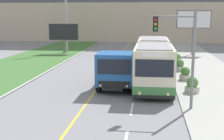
# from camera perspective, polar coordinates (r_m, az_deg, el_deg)

# --- Properties ---
(city_bus) EXTENTS (2.70, 11.95, 3.17)m
(city_bus) POSITION_cam_1_polar(r_m,az_deg,el_deg) (24.24, 7.57, 1.56)
(city_bus) COLOR beige
(city_bus) RESTS_ON ground_plane
(dump_truck) EXTENTS (2.59, 6.71, 2.67)m
(dump_truck) POSITION_cam_1_polar(r_m,az_deg,el_deg) (21.83, 0.95, -0.03)
(dump_truck) COLOR black
(dump_truck) RESTS_ON ground_plane
(car_distant) EXTENTS (1.80, 4.30, 1.45)m
(car_distant) POSITION_cam_1_polar(r_m,az_deg,el_deg) (35.80, 7.65, 2.88)
(car_distant) COLOR maroon
(car_distant) RESTS_ON ground_plane
(utility_pole_far) EXTENTS (1.80, 0.28, 10.78)m
(utility_pole_far) POSITION_cam_1_polar(r_m,az_deg,el_deg) (42.80, -8.42, 10.46)
(utility_pole_far) COLOR #9E9E99
(utility_pole_far) RESTS_ON ground_plane
(traffic_light_mast) EXTENTS (2.28, 0.32, 5.50)m
(traffic_light_mast) POSITION_cam_1_polar(r_m,az_deg,el_deg) (17.17, 12.50, 4.24)
(traffic_light_mast) COLOR slate
(traffic_light_mast) RESTS_ON ground_plane
(billboard_large) EXTENTS (4.24, 0.24, 5.63)m
(billboard_large) POSITION_cam_1_polar(r_m,az_deg,el_deg) (41.09, 14.70, 8.60)
(billboard_large) COLOR #59595B
(billboard_large) RESTS_ON ground_plane
(billboard_small) EXTENTS (3.91, 0.24, 3.94)m
(billboard_small) POSITION_cam_1_polar(r_m,az_deg,el_deg) (41.52, -8.85, 6.75)
(billboard_small) COLOR #59595B
(billboard_small) RESTS_ON ground_plane
(planter_round_near) EXTENTS (0.96, 0.96, 1.07)m
(planter_round_near) POSITION_cam_1_polar(r_m,az_deg,el_deg) (21.39, 14.45, -2.77)
(planter_round_near) COLOR #B7B2A8
(planter_round_near) RESTS_ON sidewalk_right
(planter_round_second) EXTENTS (0.92, 0.92, 1.05)m
(planter_round_second) POSITION_cam_1_polar(r_m,az_deg,el_deg) (25.22, 13.27, -0.76)
(planter_round_second) COLOR #B7B2A8
(planter_round_second) RESTS_ON sidewalk_right
(planter_round_third) EXTENTS (0.95, 0.95, 1.08)m
(planter_round_third) POSITION_cam_1_polar(r_m,az_deg,el_deg) (29.07, 12.29, 0.75)
(planter_round_third) COLOR #B7B2A8
(planter_round_third) RESTS_ON sidewalk_right
(planter_round_far) EXTENTS (0.99, 0.99, 1.11)m
(planter_round_far) POSITION_cam_1_polar(r_m,az_deg,el_deg) (32.96, 11.81, 1.90)
(planter_round_far) COLOR #B7B2A8
(planter_round_far) RESTS_ON sidewalk_right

